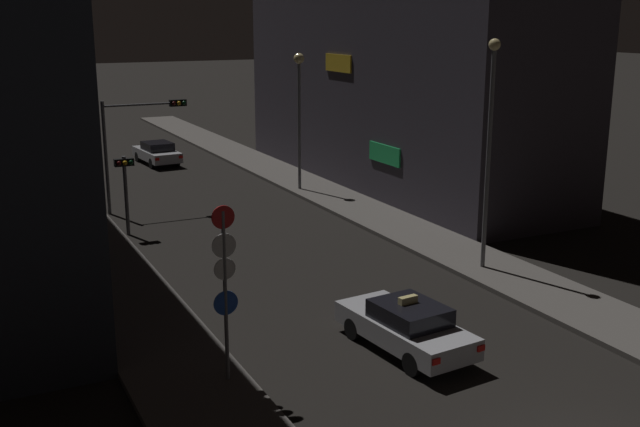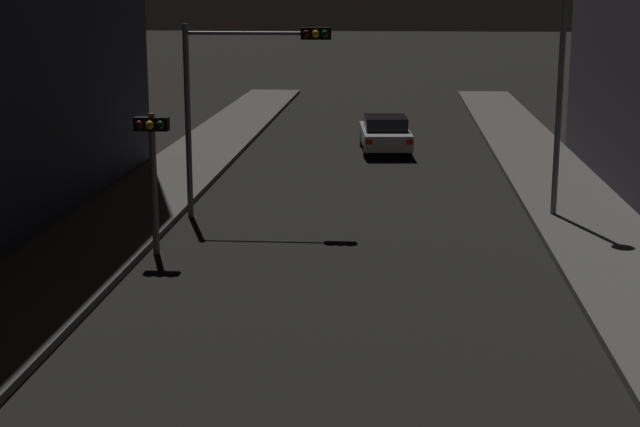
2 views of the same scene
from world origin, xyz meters
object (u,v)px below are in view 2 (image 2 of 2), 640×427
at_px(far_car, 385,133).
at_px(traffic_light_left_kerb, 152,153).
at_px(street_lamp_far_block, 563,30).
at_px(traffic_light_overhead, 241,79).

relative_size(far_car, traffic_light_left_kerb, 1.35).
bearing_deg(traffic_light_left_kerb, street_lamp_far_block, 23.58).
distance_m(far_car, traffic_light_overhead, 12.55).
xyz_separation_m(traffic_light_left_kerb, street_lamp_far_block, (10.06, 4.39, 2.71)).
bearing_deg(traffic_light_left_kerb, far_car, 71.25).
relative_size(far_car, street_lamp_far_block, 0.65).
xyz_separation_m(far_car, traffic_light_left_kerb, (-5.28, -15.54, 1.72)).
bearing_deg(traffic_light_left_kerb, traffic_light_overhead, 69.40).
xyz_separation_m(traffic_light_overhead, traffic_light_left_kerb, (-1.50, -3.98, -1.38)).
height_order(traffic_light_overhead, traffic_light_left_kerb, traffic_light_overhead).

